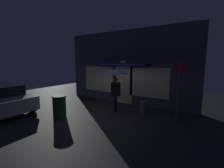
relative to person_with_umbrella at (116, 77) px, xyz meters
name	(u,v)px	position (x,y,z in m)	size (l,w,h in m)	color
ground_plane	(101,113)	(-0.42, -0.61, -1.72)	(18.00, 18.00, 0.00)	#26262B
building_facade	(125,68)	(-0.43, 1.72, 0.37)	(8.06, 1.00, 4.23)	#4C4C56
person_with_umbrella	(116,77)	(0.00, 0.00, 0.00)	(1.29, 1.29, 2.09)	black
street_sign_post	(178,88)	(2.79, 0.41, -0.33)	(0.40, 0.07, 2.46)	#595B60
sidewalk_bollard	(143,107)	(1.24, 0.47, -1.43)	(0.23, 0.23, 0.58)	slate
trash_bin	(59,107)	(-1.54, -2.15, -1.22)	(0.59, 0.59, 1.00)	#1E4C23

